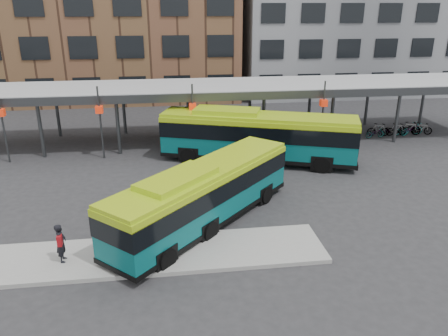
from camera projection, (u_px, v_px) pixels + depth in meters
ground at (269, 215)px, 21.33m from camera, size 120.00×120.00×0.00m
boarding_island at (155, 254)px, 17.82m from camera, size 14.00×3.00×0.18m
canopy at (230, 88)px, 31.87m from camera, size 40.00×6.53×4.80m
building_grey at (345, 0)px, 49.47m from camera, size 24.00×14.00×20.00m
bus_front at (204, 193)px, 19.89m from camera, size 9.25×9.57×3.03m
bus_rear at (257, 135)px, 27.97m from camera, size 12.54×6.62×3.41m
pedestrian at (61, 243)px, 16.94m from camera, size 0.40×0.63×1.59m
bike_rack at (400, 130)px, 33.98m from camera, size 5.70×1.25×1.07m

